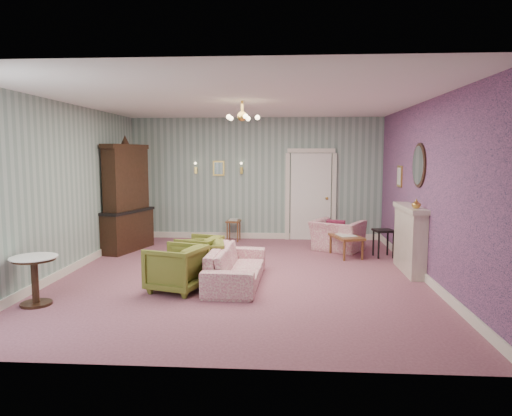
# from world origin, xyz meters

# --- Properties ---
(floor) EXTENTS (7.00, 7.00, 0.00)m
(floor) POSITION_xyz_m (0.00, 0.00, 0.00)
(floor) COLOR #98586B
(floor) RESTS_ON ground
(ceiling) EXTENTS (7.00, 7.00, 0.00)m
(ceiling) POSITION_xyz_m (0.00, 0.00, 2.90)
(ceiling) COLOR white
(ceiling) RESTS_ON ground
(wall_back) EXTENTS (6.00, 0.00, 6.00)m
(wall_back) POSITION_xyz_m (0.00, 3.50, 1.45)
(wall_back) COLOR gray
(wall_back) RESTS_ON ground
(wall_front) EXTENTS (6.00, 0.00, 6.00)m
(wall_front) POSITION_xyz_m (0.00, -3.50, 1.45)
(wall_front) COLOR gray
(wall_front) RESTS_ON ground
(wall_left) EXTENTS (0.00, 7.00, 7.00)m
(wall_left) POSITION_xyz_m (-3.00, 0.00, 1.45)
(wall_left) COLOR gray
(wall_left) RESTS_ON ground
(wall_right) EXTENTS (0.00, 7.00, 7.00)m
(wall_right) POSITION_xyz_m (3.00, 0.00, 1.45)
(wall_right) COLOR gray
(wall_right) RESTS_ON ground
(wall_right_floral) EXTENTS (0.00, 7.00, 7.00)m
(wall_right_floral) POSITION_xyz_m (2.98, 0.00, 1.45)
(wall_right_floral) COLOR #C26199
(wall_right_floral) RESTS_ON ground
(door) EXTENTS (1.12, 0.12, 2.16)m
(door) POSITION_xyz_m (1.30, 3.46, 1.08)
(door) COLOR white
(door) RESTS_ON floor
(olive_chair_a) EXTENTS (0.89, 0.92, 0.76)m
(olive_chair_a) POSITION_xyz_m (-0.90, -0.99, 0.38)
(olive_chair_a) COLOR olive
(olive_chair_a) RESTS_ON floor
(olive_chair_b) EXTENTS (0.73, 0.77, 0.69)m
(olive_chair_b) POSITION_xyz_m (-0.63, -0.25, 0.34)
(olive_chair_b) COLOR olive
(olive_chair_b) RESTS_ON floor
(olive_chair_c) EXTENTS (0.79, 0.82, 0.68)m
(olive_chair_c) POSITION_xyz_m (-0.78, 0.26, 0.34)
(olive_chair_c) COLOR olive
(olive_chair_c) RESTS_ON floor
(sofa_chintz) EXTENTS (0.65, 1.97, 0.76)m
(sofa_chintz) POSITION_xyz_m (-0.05, -0.51, 0.38)
(sofa_chintz) COLOR #AB4568
(sofa_chintz) RESTS_ON floor
(wingback_chair) EXTENTS (1.18, 1.05, 0.86)m
(wingback_chair) POSITION_xyz_m (1.81, 2.18, 0.43)
(wingback_chair) COLOR #AB4568
(wingback_chair) RESTS_ON floor
(dresser) EXTENTS (0.85, 1.51, 2.38)m
(dresser) POSITION_xyz_m (-2.65, 1.92, 1.19)
(dresser) COLOR black
(dresser) RESTS_ON floor
(fireplace) EXTENTS (0.30, 1.40, 1.16)m
(fireplace) POSITION_xyz_m (2.86, 0.40, 0.58)
(fireplace) COLOR beige
(fireplace) RESTS_ON floor
(mantel_vase) EXTENTS (0.15, 0.15, 0.15)m
(mantel_vase) POSITION_xyz_m (2.84, 0.00, 1.23)
(mantel_vase) COLOR gold
(mantel_vase) RESTS_ON fireplace
(oval_mirror) EXTENTS (0.04, 0.76, 0.84)m
(oval_mirror) POSITION_xyz_m (2.96, 0.40, 1.85)
(oval_mirror) COLOR white
(oval_mirror) RESTS_ON wall_right
(framed_print) EXTENTS (0.04, 0.34, 0.42)m
(framed_print) POSITION_xyz_m (2.97, 1.75, 1.60)
(framed_print) COLOR gold
(framed_print) RESTS_ON wall_right
(coffee_table) EXTENTS (0.69, 0.94, 0.43)m
(coffee_table) POSITION_xyz_m (1.92, 1.59, 0.22)
(coffee_table) COLOR brown
(coffee_table) RESTS_ON floor
(side_table_black) EXTENTS (0.43, 0.43, 0.56)m
(side_table_black) POSITION_xyz_m (2.65, 1.56, 0.28)
(side_table_black) COLOR black
(side_table_black) RESTS_ON floor
(pedestal_table) EXTENTS (0.64, 0.64, 0.67)m
(pedestal_table) POSITION_xyz_m (-2.65, -1.77, 0.34)
(pedestal_table) COLOR black
(pedestal_table) RESTS_ON floor
(nesting_table) EXTENTS (0.34, 0.42, 0.53)m
(nesting_table) POSITION_xyz_m (-0.51, 3.15, 0.27)
(nesting_table) COLOR brown
(nesting_table) RESTS_ON floor
(gilt_mirror_back) EXTENTS (0.28, 0.06, 0.36)m
(gilt_mirror_back) POSITION_xyz_m (-0.90, 3.46, 1.70)
(gilt_mirror_back) COLOR gold
(gilt_mirror_back) RESTS_ON wall_back
(sconce_left) EXTENTS (0.16, 0.12, 0.30)m
(sconce_left) POSITION_xyz_m (-1.45, 3.44, 1.70)
(sconce_left) COLOR gold
(sconce_left) RESTS_ON wall_back
(sconce_right) EXTENTS (0.16, 0.12, 0.30)m
(sconce_right) POSITION_xyz_m (-0.35, 3.44, 1.70)
(sconce_right) COLOR gold
(sconce_right) RESTS_ON wall_back
(chandelier) EXTENTS (0.56, 0.56, 0.36)m
(chandelier) POSITION_xyz_m (0.00, 0.00, 2.63)
(chandelier) COLOR gold
(chandelier) RESTS_ON ceiling
(burgundy_cushion) EXTENTS (0.41, 0.28, 0.39)m
(burgundy_cushion) POSITION_xyz_m (1.76, 2.03, 0.48)
(burgundy_cushion) COLOR maroon
(burgundy_cushion) RESTS_ON wingback_chair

